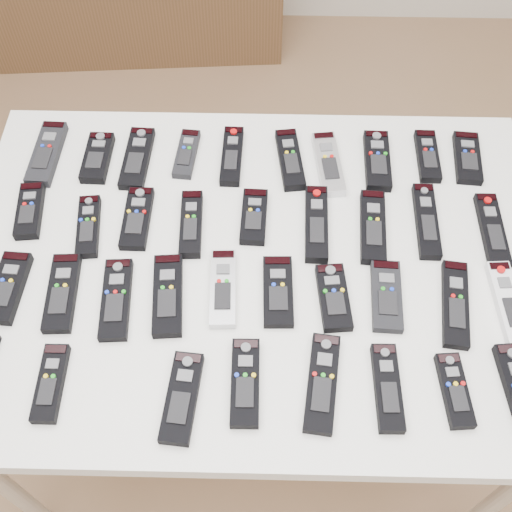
{
  "coord_description": "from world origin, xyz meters",
  "views": [
    {
      "loc": [
        0.13,
        -0.67,
        1.91
      ],
      "look_at": [
        0.11,
        0.08,
        0.8
      ],
      "focal_mm": 45.0,
      "sensor_mm": 36.0,
      "label": 1
    }
  ],
  "objects_px": {
    "remote_9": "(467,158)",
    "remote_11": "(88,226)",
    "remote_6": "(328,164)",
    "remote_16": "(373,227)",
    "remote_21": "(116,299)",
    "remote_12": "(137,218)",
    "remote_35": "(455,390)",
    "remote_20": "(62,293)",
    "remote_23": "(223,288)",
    "remote_18": "(492,230)",
    "remote_13": "(191,224)",
    "remote_15": "(316,224)",
    "remote_30": "(51,383)",
    "remote_3": "(187,154)",
    "remote_10": "(30,211)",
    "remote_31": "(182,398)",
    "remote_17": "(426,221)",
    "remote_33": "(322,383)",
    "remote_5": "(290,160)",
    "remote_19": "(8,288)",
    "remote_34": "(387,388)",
    "remote_26": "(386,296)",
    "remote_27": "(455,304)",
    "remote_4": "(232,156)",
    "remote_2": "(137,158)",
    "remote_7": "(377,161)",
    "remote_1": "(97,158)",
    "remote_8": "(428,156)",
    "remote_25": "(334,297)",
    "remote_14": "(254,217)",
    "remote_0": "(47,154)",
    "remote_32": "(245,382)",
    "table": "(256,276)",
    "remote_24": "(278,291)"
  },
  "relations": [
    {
      "from": "remote_9",
      "to": "remote_11",
      "type": "relative_size",
      "value": 0.97
    },
    {
      "from": "remote_17",
      "to": "remote_27",
      "type": "distance_m",
      "value": 0.21
    },
    {
      "from": "remote_4",
      "to": "remote_18",
      "type": "height_order",
      "value": "remote_4"
    },
    {
      "from": "remote_20",
      "to": "remote_32",
      "type": "relative_size",
      "value": 1.04
    },
    {
      "from": "remote_13",
      "to": "remote_21",
      "type": "xyz_separation_m",
      "value": [
        -0.14,
        -0.19,
        -0.0
      ]
    },
    {
      "from": "remote_2",
      "to": "remote_16",
      "type": "distance_m",
      "value": 0.57
    },
    {
      "from": "remote_16",
      "to": "remote_20",
      "type": "distance_m",
      "value": 0.67
    },
    {
      "from": "remote_9",
      "to": "remote_13",
      "type": "relative_size",
      "value": 0.9
    },
    {
      "from": "remote_10",
      "to": "remote_31",
      "type": "xyz_separation_m",
      "value": [
        0.37,
        -0.42,
        0.0
      ]
    },
    {
      "from": "remote_5",
      "to": "remote_35",
      "type": "bearing_deg",
      "value": -69.37
    },
    {
      "from": "remote_21",
      "to": "remote_9",
      "type": "bearing_deg",
      "value": 23.9
    },
    {
      "from": "remote_12",
      "to": "remote_35",
      "type": "xyz_separation_m",
      "value": [
        0.64,
        -0.39,
        0.0
      ]
    },
    {
      "from": "remote_3",
      "to": "remote_2",
      "type": "bearing_deg",
      "value": -166.18
    },
    {
      "from": "remote_14",
      "to": "remote_27",
      "type": "xyz_separation_m",
      "value": [
        0.41,
        -0.21,
        -0.0
      ]
    },
    {
      "from": "remote_5",
      "to": "remote_19",
      "type": "height_order",
      "value": "same"
    },
    {
      "from": "remote_20",
      "to": "remote_23",
      "type": "distance_m",
      "value": 0.33
    },
    {
      "from": "remote_7",
      "to": "remote_33",
      "type": "relative_size",
      "value": 0.89
    },
    {
      "from": "remote_10",
      "to": "remote_25",
      "type": "distance_m",
      "value": 0.69
    },
    {
      "from": "remote_12",
      "to": "remote_23",
      "type": "bearing_deg",
      "value": -40.57
    },
    {
      "from": "remote_3",
      "to": "remote_15",
      "type": "height_order",
      "value": "remote_15"
    },
    {
      "from": "remote_8",
      "to": "remote_20",
      "type": "xyz_separation_m",
      "value": [
        -0.79,
        -0.39,
        0.0
      ]
    },
    {
      "from": "remote_11",
      "to": "remote_12",
      "type": "relative_size",
      "value": 0.97
    },
    {
      "from": "remote_15",
      "to": "remote_26",
      "type": "relative_size",
      "value": 1.21
    },
    {
      "from": "remote_18",
      "to": "remote_21",
      "type": "bearing_deg",
      "value": -166.72
    },
    {
      "from": "remote_24",
      "to": "remote_27",
      "type": "distance_m",
      "value": 0.36
    },
    {
      "from": "remote_33",
      "to": "remote_26",
      "type": "bearing_deg",
      "value": 61.44
    },
    {
      "from": "remote_6",
      "to": "remote_16",
      "type": "height_order",
      "value": "same"
    },
    {
      "from": "remote_15",
      "to": "remote_30",
      "type": "xyz_separation_m",
      "value": [
        -0.51,
        -0.38,
        -0.0
      ]
    },
    {
      "from": "remote_3",
      "to": "remote_4",
      "type": "distance_m",
      "value": 0.11
    },
    {
      "from": "remote_17",
      "to": "remote_23",
      "type": "bearing_deg",
      "value": -156.1
    },
    {
      "from": "remote_12",
      "to": "remote_10",
      "type": "bearing_deg",
      "value": 177.37
    },
    {
      "from": "remote_11",
      "to": "remote_15",
      "type": "relative_size",
      "value": 0.81
    },
    {
      "from": "remote_13",
      "to": "remote_10",
      "type": "bearing_deg",
      "value": 173.25
    },
    {
      "from": "remote_12",
      "to": "remote_35",
      "type": "bearing_deg",
      "value": -30.32
    },
    {
      "from": "remote_5",
      "to": "remote_32",
      "type": "bearing_deg",
      "value": -106.33
    },
    {
      "from": "remote_9",
      "to": "remote_18",
      "type": "xyz_separation_m",
      "value": [
        0.02,
        -0.21,
        -0.0
      ]
    },
    {
      "from": "remote_5",
      "to": "remote_34",
      "type": "height_order",
      "value": "same"
    },
    {
      "from": "remote_15",
      "to": "remote_27",
      "type": "relative_size",
      "value": 1.0
    },
    {
      "from": "remote_3",
      "to": "remote_8",
      "type": "height_order",
      "value": "remote_8"
    },
    {
      "from": "remote_18",
      "to": "remote_7",
      "type": "bearing_deg",
      "value": 139.93
    },
    {
      "from": "remote_33",
      "to": "remote_31",
      "type": "bearing_deg",
      "value": -165.15
    },
    {
      "from": "remote_1",
      "to": "remote_4",
      "type": "xyz_separation_m",
      "value": [
        0.32,
        0.01,
        -0.0
      ]
    },
    {
      "from": "remote_31",
      "to": "remote_24",
      "type": "bearing_deg",
      "value": 58.17
    },
    {
      "from": "remote_0",
      "to": "remote_25",
      "type": "bearing_deg",
      "value": -27.38
    },
    {
      "from": "remote_8",
      "to": "remote_21",
      "type": "distance_m",
      "value": 0.79
    },
    {
      "from": "remote_14",
      "to": "remote_33",
      "type": "bearing_deg",
      "value": -68.34
    },
    {
      "from": "table",
      "to": "remote_16",
      "type": "bearing_deg",
      "value": 19.03
    },
    {
      "from": "remote_15",
      "to": "remote_20",
      "type": "relative_size",
      "value": 1.1
    },
    {
      "from": "remote_14",
      "to": "remote_30",
      "type": "distance_m",
      "value": 0.54
    },
    {
      "from": "remote_4",
      "to": "remote_23",
      "type": "distance_m",
      "value": 0.36
    }
  ]
}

